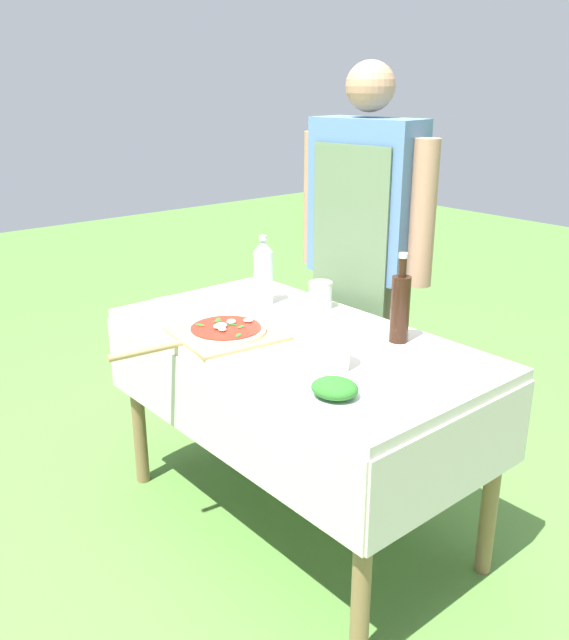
{
  "coord_description": "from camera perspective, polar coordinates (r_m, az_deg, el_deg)",
  "views": [
    {
      "loc": [
        1.64,
        -1.44,
        1.59
      ],
      "look_at": [
        -0.07,
        0.0,
        0.8
      ],
      "focal_mm": 38.0,
      "sensor_mm": 36.0,
      "label": 1
    }
  ],
  "objects": [
    {
      "name": "pizza_on_peel",
      "position": [
        2.34,
        -5.26,
        -1.03
      ],
      "size": [
        0.38,
        0.61,
        0.05
      ],
      "rotation": [
        0.0,
        0.0,
        -0.13
      ],
      "color": "tan",
      "rests_on": "prep_table"
    },
    {
      "name": "water_bottle",
      "position": [
        2.64,
        -1.79,
        4.06
      ],
      "size": [
        0.07,
        0.07,
        0.27
      ],
      "color": "silver",
      "rests_on": "prep_table"
    },
    {
      "name": "herb_container",
      "position": [
        1.88,
        4.25,
        -5.85
      ],
      "size": [
        0.19,
        0.18,
        0.06
      ],
      "rotation": [
        0.0,
        0.0,
        0.29
      ],
      "color": "silver",
      "rests_on": "prep_table"
    },
    {
      "name": "mixing_tub",
      "position": [
        2.06,
        3.72,
        -2.35
      ],
      "size": [
        0.13,
        0.13,
        0.13
      ],
      "primitive_type": "cylinder",
      "color": "silver",
      "rests_on": "prep_table"
    },
    {
      "name": "ground_plane",
      "position": [
        2.7,
        0.94,
        -16.51
      ],
      "size": [
        12.0,
        12.0,
        0.0
      ],
      "primitive_type": "plane",
      "color": "#517F38"
    },
    {
      "name": "sauce_jar",
      "position": [
        2.61,
        3.04,
        2.0
      ],
      "size": [
        0.09,
        0.09,
        0.1
      ],
      "color": "silver",
      "rests_on": "prep_table"
    },
    {
      "name": "plate_stack",
      "position": [
        2.61,
        -9.1,
        0.96
      ],
      "size": [
        0.26,
        0.26,
        0.02
      ],
      "color": "white",
      "rests_on": "prep_table"
    },
    {
      "name": "person_cook",
      "position": [
        2.78,
        6.7,
        6.82
      ],
      "size": [
        0.62,
        0.25,
        1.66
      ],
      "rotation": [
        0.0,
        0.0,
        3.27
      ],
      "color": "#70604C",
      "rests_on": "ground"
    },
    {
      "name": "prep_table",
      "position": [
        2.37,
        1.03,
        -3.73
      ],
      "size": [
        1.38,
        0.75,
        0.76
      ],
      "color": "beige",
      "rests_on": "ground"
    },
    {
      "name": "oil_bottle",
      "position": [
        2.28,
        9.71,
        1.09
      ],
      "size": [
        0.06,
        0.06,
        0.31
      ],
      "color": "black",
      "rests_on": "prep_table"
    }
  ]
}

